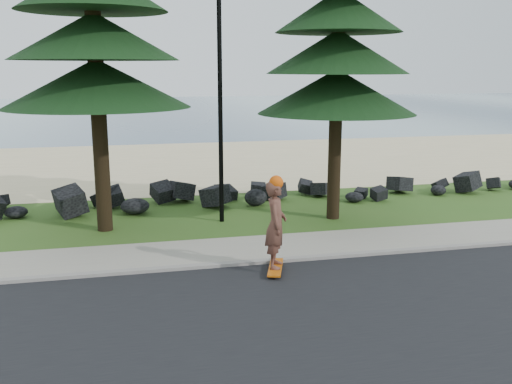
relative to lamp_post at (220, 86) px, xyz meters
The scene contains 9 objects.
ground 5.23m from the lamp_post, 90.00° to the right, with size 160.00×160.00×0.00m, color #325A1C.
road 8.74m from the lamp_post, 90.00° to the right, with size 160.00×7.00×0.02m, color black.
kerb 5.79m from the lamp_post, 90.00° to the right, with size 160.00×0.20×0.10m, color gray.
sidewalk 5.08m from the lamp_post, 90.00° to the right, with size 160.00×2.00×0.08m, color gray.
beach_sand 12.03m from the lamp_post, 90.00° to the left, with size 160.00×15.00×0.01m, color #CDBC88.
ocean 47.98m from the lamp_post, 90.00° to the left, with size 160.00×58.00×0.01m, color #3A5470.
seawall_boulders 4.78m from the lamp_post, 90.00° to the left, with size 60.00×2.40×1.10m, color black, non-canonical shape.
lamp_post is the anchor object (origin of this frame).
skateboarder 5.61m from the lamp_post, 84.10° to the right, with size 0.70×1.25×2.28m.
Camera 1 is at (-2.75, -13.71, 4.68)m, focal length 40.00 mm.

